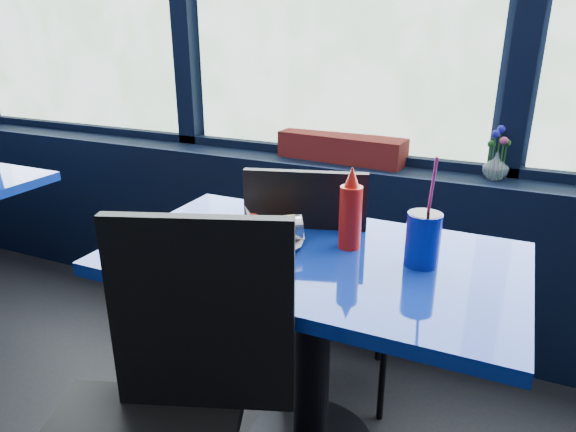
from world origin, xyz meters
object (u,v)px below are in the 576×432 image
(near_table, at_px, (312,306))
(chair_near_back, at_px, (325,271))
(food_basket, at_px, (261,234))
(chair_near_front, at_px, (160,406))
(planter_box, at_px, (341,148))
(flower_vase, at_px, (496,163))
(ketchup_bottle, at_px, (350,212))
(soda_cup, at_px, (423,238))

(near_table, height_order, chair_near_back, chair_near_back)
(food_basket, bearing_deg, chair_near_front, -102.23)
(near_table, relative_size, food_basket, 4.25)
(chair_near_front, height_order, planter_box, chair_near_front)
(chair_near_back, distance_m, planter_box, 0.70)
(flower_vase, relative_size, food_basket, 0.76)
(flower_vase, bearing_deg, ketchup_bottle, -114.44)
(ketchup_bottle, distance_m, soda_cup, 0.23)
(flower_vase, xyz_separation_m, ketchup_bottle, (-0.36, -0.78, -0.00))
(planter_box, xyz_separation_m, ketchup_bottle, (0.31, -0.82, 0.00))
(chair_near_back, xyz_separation_m, planter_box, (-0.16, 0.61, 0.32))
(flower_vase, bearing_deg, soda_cup, -99.34)
(chair_near_back, xyz_separation_m, ketchup_bottle, (0.15, -0.21, 0.32))
(planter_box, bearing_deg, soda_cup, -52.65)
(chair_near_front, bearing_deg, soda_cup, 33.34)
(near_table, distance_m, food_basket, 0.27)
(chair_near_front, distance_m, planter_box, 1.49)
(flower_vase, relative_size, soda_cup, 0.67)
(chair_near_back, relative_size, planter_box, 1.60)
(chair_near_front, bearing_deg, food_basket, 72.36)
(food_basket, bearing_deg, planter_box, 78.46)
(chair_near_front, distance_m, flower_vase, 1.57)
(near_table, height_order, food_basket, food_basket)
(flower_vase, height_order, ketchup_bottle, flower_vase)
(chair_near_back, bearing_deg, flower_vase, -147.76)
(near_table, bearing_deg, soda_cup, 9.14)
(near_table, bearing_deg, food_basket, -179.08)
(soda_cup, bearing_deg, near_table, -170.86)
(flower_vase, xyz_separation_m, food_basket, (-0.61, -0.87, -0.08))
(planter_box, height_order, ketchup_bottle, ketchup_bottle)
(planter_box, height_order, soda_cup, soda_cup)
(chair_near_front, xyz_separation_m, soda_cup, (0.45, 0.61, 0.26))
(flower_vase, distance_m, soda_cup, 0.83)
(chair_near_front, xyz_separation_m, ketchup_bottle, (0.23, 0.65, 0.29))
(food_basket, bearing_deg, ketchup_bottle, 3.51)
(food_basket, bearing_deg, chair_near_back, 55.91)
(chair_near_back, distance_m, food_basket, 0.39)
(chair_near_back, bearing_deg, ketchup_bottle, 109.60)
(food_basket, xyz_separation_m, soda_cup, (0.48, 0.05, 0.05))
(chair_near_front, bearing_deg, flower_vase, 47.43)
(near_table, height_order, ketchup_bottle, ketchup_bottle)
(ketchup_bottle, bearing_deg, chair_near_back, 125.77)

